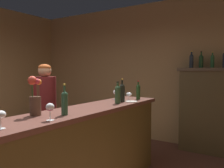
% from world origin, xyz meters
% --- Properties ---
extents(wall_back, '(5.68, 0.12, 2.95)m').
position_xyz_m(wall_back, '(0.00, 3.04, 1.48)').
color(wall_back, '#A48354').
rests_on(wall_back, ground).
extents(bar_counter, '(0.57, 3.12, 1.07)m').
position_xyz_m(bar_counter, '(0.63, 0.18, 0.54)').
color(bar_counter, brown).
rests_on(bar_counter, ground).
extents(display_cabinet, '(0.98, 0.37, 1.55)m').
position_xyz_m(display_cabinet, '(1.48, 2.77, 0.81)').
color(display_cabinet, '#4D4026').
rests_on(display_cabinet, ground).
extents(wine_bottle_malbec, '(0.08, 0.08, 0.33)m').
position_xyz_m(wine_bottle_malbec, '(0.68, 1.09, 1.21)').
color(wine_bottle_malbec, black).
rests_on(wine_bottle_malbec, bar_counter).
extents(wine_bottle_rose, '(0.07, 0.07, 0.31)m').
position_xyz_m(wine_bottle_rose, '(0.72, -0.08, 1.20)').
color(wine_bottle_rose, '#294D34').
rests_on(wine_bottle_rose, bar_counter).
extents(wine_bottle_riesling, '(0.06, 0.06, 0.29)m').
position_xyz_m(wine_bottle_riesling, '(0.75, 1.46, 1.19)').
color(wine_bottle_riesling, '#1F3D1A').
rests_on(wine_bottle_riesling, bar_counter).
extents(wine_bottle_merlot, '(0.08, 0.08, 0.30)m').
position_xyz_m(wine_bottle_merlot, '(0.73, 0.90, 1.20)').
color(wine_bottle_merlot, '#2D492A').
rests_on(wine_bottle_merlot, bar_counter).
extents(wine_glass_front, '(0.07, 0.07, 0.14)m').
position_xyz_m(wine_glass_front, '(0.46, 1.27, 1.17)').
color(wine_glass_front, white).
rests_on(wine_glass_front, bar_counter).
extents(wine_glass_mid, '(0.08, 0.08, 0.14)m').
position_xyz_m(wine_glass_mid, '(0.71, -0.75, 1.17)').
color(wine_glass_mid, white).
rests_on(wine_glass_mid, bar_counter).
extents(wine_glass_rear, '(0.08, 0.08, 0.12)m').
position_xyz_m(wine_glass_rear, '(0.71, 1.24, 1.15)').
color(wine_glass_rear, white).
rests_on(wine_glass_rear, bar_counter).
extents(wine_glass_spare, '(0.07, 0.07, 0.15)m').
position_xyz_m(wine_glass_spare, '(0.80, -0.34, 1.18)').
color(wine_glass_spare, white).
rests_on(wine_glass_spare, bar_counter).
extents(flower_arrangement, '(0.12, 0.15, 0.39)m').
position_xyz_m(flower_arrangement, '(0.50, -0.26, 1.24)').
color(flower_arrangement, '#523729').
rests_on(flower_arrangement, bar_counter).
extents(cheese_plate, '(0.17, 0.17, 0.01)m').
position_xyz_m(cheese_plate, '(0.81, 1.13, 1.07)').
color(cheese_plate, white).
rests_on(cheese_plate, bar_counter).
extents(display_bottle_left, '(0.08, 0.08, 0.32)m').
position_xyz_m(display_bottle_left, '(1.20, 2.77, 1.70)').
color(display_bottle_left, '#222C38').
rests_on(display_bottle_left, display_cabinet).
extents(display_bottle_midleft, '(0.08, 0.08, 0.31)m').
position_xyz_m(display_bottle_midleft, '(1.37, 2.77, 1.69)').
color(display_bottle_midleft, '#1E3D22').
rests_on(display_bottle_midleft, display_cabinet).
extents(display_bottle_center, '(0.06, 0.06, 0.29)m').
position_xyz_m(display_bottle_center, '(1.57, 2.77, 1.68)').
color(display_bottle_center, '#23502E').
rests_on(display_bottle_center, display_cabinet).
extents(patron_in_navy, '(0.34, 0.34, 1.60)m').
position_xyz_m(patron_in_navy, '(-0.49, 0.73, 0.89)').
color(patron_in_navy, '#4B6445').
rests_on(patron_in_navy, ground).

